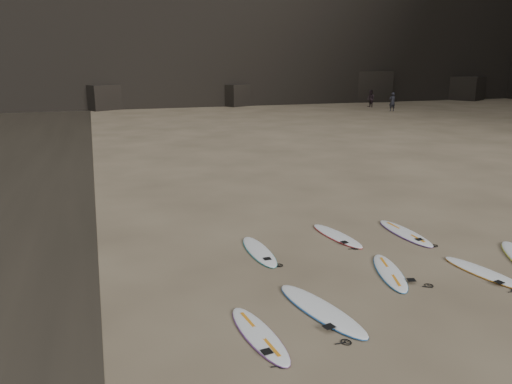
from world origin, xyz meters
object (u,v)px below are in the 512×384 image
surfboard_1 (321,309)px  surfboard_3 (484,272)px  person_a (392,102)px  person_b (371,99)px  surfboard_6 (337,235)px  surfboard_7 (405,233)px  surfboard_5 (259,251)px  surfboard_2 (390,272)px  surfboard_0 (259,334)px

surfboard_1 → surfboard_3: bearing=-7.8°
person_a → person_b: size_ratio=1.02×
surfboard_6 → surfboard_7: (1.99, -0.41, 0.00)m
surfboard_7 → person_a: size_ratio=1.34×
surfboard_1 → surfboard_3: surfboard_1 is taller
surfboard_7 → person_b: size_ratio=1.37×
surfboard_3 → surfboard_6: surfboard_6 is taller
surfboard_7 → surfboard_6: bearing=167.8°
surfboard_5 → surfboard_6: bearing=10.1°
surfboard_2 → person_b: bearing=77.2°
surfboard_7 → person_b: (19.92, 35.66, 0.85)m
person_a → person_b: (0.18, 4.37, -0.02)m
surfboard_0 → person_a: person_a is taller
surfboard_5 → surfboard_6: surfboard_5 is taller
surfboard_5 → person_a: bearing=52.3°
surfboard_6 → person_b: bearing=49.5°
surfboard_2 → surfboard_7: (1.97, 2.27, 0.00)m
surfboard_1 → surfboard_5: (-0.18, 3.41, -0.01)m
surfboard_2 → surfboard_6: size_ratio=0.99×
surfboard_0 → person_b: bearing=50.6°
surfboard_2 → person_b: size_ratio=1.24×
surfboard_3 → surfboard_5: 5.50m
surfboard_1 → surfboard_7: surfboard_1 is taller
surfboard_0 → person_a: size_ratio=1.22×
surfboard_3 → surfboard_6: (-2.14, 3.38, 0.00)m
surfboard_0 → surfboard_7: (5.79, 3.94, 0.00)m
surfboard_5 → surfboard_3: bearing=-32.3°
person_b → person_a: bearing=-8.7°
surfboard_1 → surfboard_2: 2.62m
surfboard_0 → person_b: (25.72, 39.60, 0.85)m
surfboard_1 → surfboard_7: bearing=24.8°
surfboard_7 → surfboard_5: bearing=179.8°
surfboard_0 → surfboard_3: (5.94, 0.97, -0.00)m
surfboard_0 → surfboard_6: (3.81, 4.35, 0.00)m
surfboard_6 → person_a: (21.73, 30.89, 0.87)m
surfboard_1 → surfboard_3: size_ratio=1.19×
surfboard_2 → person_b: person_b is taller
surfboard_5 → surfboard_0: bearing=-108.4°
surfboard_7 → person_b: 40.86m
surfboard_1 → person_b: size_ratio=1.48×
surfboard_5 → surfboard_6: 2.54m
surfboard_3 → person_a: (19.60, 34.27, 0.87)m
surfboard_0 → person_b: size_ratio=1.25×
surfboard_3 → person_b: size_ratio=1.24×
surfboard_5 → person_b: person_b is taller
surfboard_3 → person_b: 43.41m
person_b → surfboard_3: bearing=-33.5°
surfboard_2 → surfboard_6: same height
surfboard_7 → person_a: (19.75, 31.30, 0.87)m
person_b → surfboard_2: bearing=-36.3°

